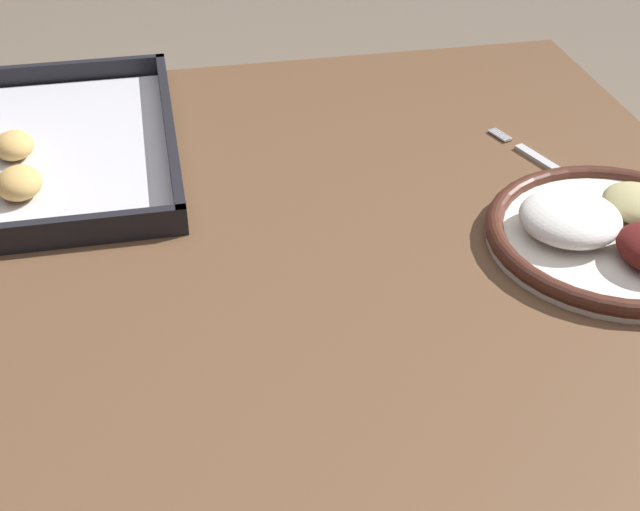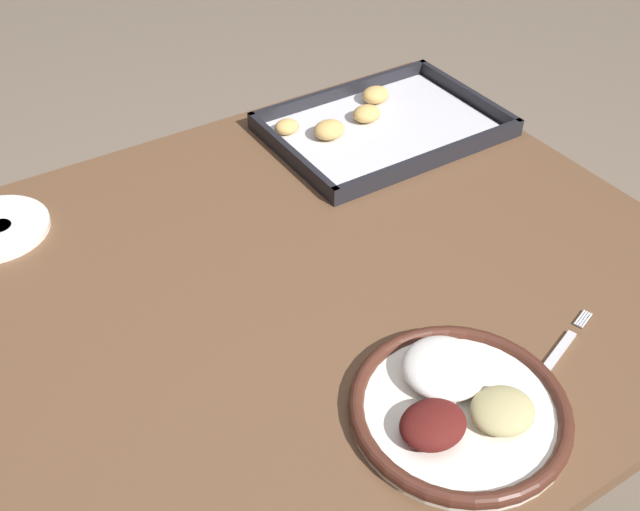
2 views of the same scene
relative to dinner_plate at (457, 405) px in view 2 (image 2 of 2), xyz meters
The scene contains 4 objects.
dining_table 0.34m from the dinner_plate, 89.68° to the left, with size 1.11×0.98×0.74m.
dinner_plate is the anchor object (origin of this frame).
fork 0.16m from the dinner_plate, ahead, with size 0.21×0.08×0.00m.
baking_tray 0.68m from the dinner_plate, 62.56° to the left, with size 0.43×0.31×0.04m.
Camera 2 is at (-0.46, -0.72, 1.50)m, focal length 42.00 mm.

